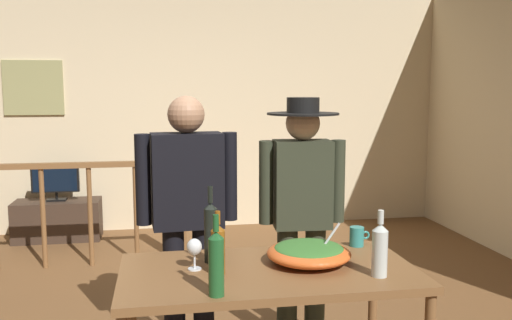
{
  "coord_description": "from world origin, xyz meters",
  "views": [
    {
      "loc": [
        -0.2,
        -3.54,
        1.64
      ],
      "look_at": [
        0.31,
        -0.61,
        1.25
      ],
      "focal_mm": 38.87,
      "sensor_mm": 36.0,
      "label": 1
    }
  ],
  "objects_px": {
    "stair_railing": "(67,201)",
    "person_standing_left": "(188,204)",
    "tv_console": "(58,220)",
    "person_standing_right": "(302,202)",
    "mug_teal": "(357,236)",
    "salad_bowl": "(309,252)",
    "wine_bottle_amber": "(218,248)",
    "serving_table": "(269,283)",
    "wine_bottle_dark": "(211,231)",
    "wine_glass": "(194,248)",
    "framed_picture": "(33,88)",
    "wine_bottle_clear": "(380,249)",
    "wine_bottle_green": "(216,262)",
    "flat_screen_tv": "(55,181)"
  },
  "relations": [
    {
      "from": "stair_railing",
      "to": "person_standing_left",
      "type": "distance_m",
      "value": 2.13
    },
    {
      "from": "stair_railing",
      "to": "tv_console",
      "type": "bearing_deg",
      "value": 105.28
    },
    {
      "from": "tv_console",
      "to": "person_standing_right",
      "type": "bearing_deg",
      "value": -55.11
    },
    {
      "from": "mug_teal",
      "to": "salad_bowl",
      "type": "bearing_deg",
      "value": -144.57
    },
    {
      "from": "stair_railing",
      "to": "wine_bottle_amber",
      "type": "relative_size",
      "value": 9.7
    },
    {
      "from": "salad_bowl",
      "to": "person_standing_left",
      "type": "height_order",
      "value": "person_standing_left"
    },
    {
      "from": "mug_teal",
      "to": "person_standing_right",
      "type": "distance_m",
      "value": 0.49
    },
    {
      "from": "serving_table",
      "to": "wine_bottle_dark",
      "type": "relative_size",
      "value": 3.68
    },
    {
      "from": "serving_table",
      "to": "wine_glass",
      "type": "relative_size",
      "value": 9.35
    },
    {
      "from": "stair_railing",
      "to": "wine_glass",
      "type": "distance_m",
      "value": 2.73
    },
    {
      "from": "framed_picture",
      "to": "wine_bottle_dark",
      "type": "distance_m",
      "value": 4.08
    },
    {
      "from": "stair_railing",
      "to": "mug_teal",
      "type": "height_order",
      "value": "stair_railing"
    },
    {
      "from": "person_standing_right",
      "to": "wine_bottle_clear",
      "type": "bearing_deg",
      "value": 102.08
    },
    {
      "from": "salad_bowl",
      "to": "wine_glass",
      "type": "xyz_separation_m",
      "value": [
        -0.58,
        -0.0,
        0.05
      ]
    },
    {
      "from": "stair_railing",
      "to": "wine_bottle_green",
      "type": "relative_size",
      "value": 8.41
    },
    {
      "from": "salad_bowl",
      "to": "person_standing_right",
      "type": "height_order",
      "value": "person_standing_right"
    },
    {
      "from": "wine_bottle_dark",
      "to": "wine_bottle_clear",
      "type": "bearing_deg",
      "value": -24.73
    },
    {
      "from": "person_standing_left",
      "to": "stair_railing",
      "type": "bearing_deg",
      "value": -65.51
    },
    {
      "from": "framed_picture",
      "to": "person_standing_right",
      "type": "height_order",
      "value": "framed_picture"
    },
    {
      "from": "wine_bottle_clear",
      "to": "wine_bottle_amber",
      "type": "bearing_deg",
      "value": 167.86
    },
    {
      "from": "wine_glass",
      "to": "salad_bowl",
      "type": "bearing_deg",
      "value": 0.3
    },
    {
      "from": "stair_railing",
      "to": "wine_bottle_green",
      "type": "bearing_deg",
      "value": -69.8
    },
    {
      "from": "salad_bowl",
      "to": "serving_table",
      "type": "bearing_deg",
      "value": -165.5
    },
    {
      "from": "serving_table",
      "to": "mug_teal",
      "type": "distance_m",
      "value": 0.65
    },
    {
      "from": "wine_bottle_green",
      "to": "wine_bottle_clear",
      "type": "bearing_deg",
      "value": 8.3
    },
    {
      "from": "person_standing_right",
      "to": "wine_glass",
      "type": "bearing_deg",
      "value": 47.24
    },
    {
      "from": "wine_glass",
      "to": "wine_bottle_amber",
      "type": "bearing_deg",
      "value": -39.1
    },
    {
      "from": "tv_console",
      "to": "wine_bottle_green",
      "type": "xyz_separation_m",
      "value": [
        1.33,
        -3.87,
        0.69
      ]
    },
    {
      "from": "framed_picture",
      "to": "wine_bottle_clear",
      "type": "xyz_separation_m",
      "value": [
        2.35,
        -4.04,
        -0.74
      ]
    },
    {
      "from": "wine_bottle_clear",
      "to": "wine_bottle_amber",
      "type": "distance_m",
      "value": 0.76
    },
    {
      "from": "stair_railing",
      "to": "wine_bottle_dark",
      "type": "xyz_separation_m",
      "value": [
        1.08,
        -2.43,
        0.3
      ]
    },
    {
      "from": "salad_bowl",
      "to": "wine_bottle_dark",
      "type": "distance_m",
      "value": 0.51
    },
    {
      "from": "framed_picture",
      "to": "wine_bottle_green",
      "type": "relative_size",
      "value": 1.78
    },
    {
      "from": "tv_console",
      "to": "wine_bottle_dark",
      "type": "distance_m",
      "value": 3.73
    },
    {
      "from": "wine_bottle_green",
      "to": "wine_bottle_amber",
      "type": "xyz_separation_m",
      "value": [
        0.04,
        0.27,
        -0.02
      ]
    },
    {
      "from": "wine_glass",
      "to": "wine_bottle_amber",
      "type": "xyz_separation_m",
      "value": [
        0.11,
        -0.09,
        0.02
      ]
    },
    {
      "from": "person_standing_right",
      "to": "wine_bottle_green",
      "type": "bearing_deg",
      "value": 61.92
    },
    {
      "from": "serving_table",
      "to": "wine_bottle_clear",
      "type": "height_order",
      "value": "wine_bottle_clear"
    },
    {
      "from": "wine_bottle_clear",
      "to": "wine_bottle_green",
      "type": "height_order",
      "value": "wine_bottle_green"
    },
    {
      "from": "tv_console",
      "to": "person_standing_left",
      "type": "height_order",
      "value": "person_standing_left"
    },
    {
      "from": "flat_screen_tv",
      "to": "wine_bottle_green",
      "type": "xyz_separation_m",
      "value": [
        1.33,
        -3.84,
        0.26
      ]
    },
    {
      "from": "wine_bottle_amber",
      "to": "serving_table",
      "type": "bearing_deg",
      "value": 7.44
    },
    {
      "from": "framed_picture",
      "to": "stair_railing",
      "type": "bearing_deg",
      "value": -68.13
    },
    {
      "from": "stair_railing",
      "to": "tv_console",
      "type": "relative_size",
      "value": 3.3
    },
    {
      "from": "salad_bowl",
      "to": "person_standing_right",
      "type": "relative_size",
      "value": 0.27
    },
    {
      "from": "wine_bottle_green",
      "to": "person_standing_left",
      "type": "bearing_deg",
      "value": 93.73
    },
    {
      "from": "wine_bottle_green",
      "to": "mug_teal",
      "type": "xyz_separation_m",
      "value": [
        0.85,
        0.61,
        -0.09
      ]
    },
    {
      "from": "salad_bowl",
      "to": "person_standing_left",
      "type": "distance_m",
      "value": 0.89
    },
    {
      "from": "wine_glass",
      "to": "person_standing_left",
      "type": "xyz_separation_m",
      "value": [
        0.0,
        0.68,
        0.08
      ]
    },
    {
      "from": "framed_picture",
      "to": "wine_bottle_dark",
      "type": "bearing_deg",
      "value": -66.7
    }
  ]
}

